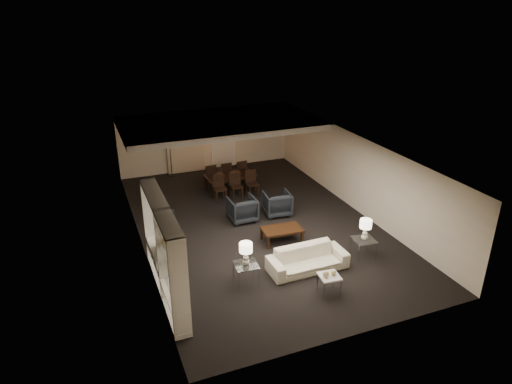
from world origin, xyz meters
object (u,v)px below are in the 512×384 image
at_px(side_table_right, 363,248).
at_px(dining_table, 231,183).
at_px(armchair_left, 242,209).
at_px(chair_fr, 240,171).
at_px(table_lamp_right, 365,230).
at_px(chair_nr, 252,183).
at_px(chair_fm, 225,173).
at_px(marble_table, 329,284).
at_px(floor_lamp, 170,153).
at_px(pendant_light, 228,135).
at_px(sofa, 308,259).
at_px(coffee_table, 282,235).
at_px(chair_nl, 220,188).
at_px(chair_fl, 210,176).
at_px(television, 161,244).
at_px(side_table_left, 246,274).
at_px(floor_speaker, 173,227).
at_px(vase_blue, 172,273).
at_px(vase_amber, 165,240).
at_px(table_lamp_left, 246,254).
at_px(armchair_right, 277,203).
at_px(chair_nm, 236,186).

height_order(side_table_right, dining_table, dining_table).
xyz_separation_m(armchair_left, chair_fr, (1.02, 3.04, 0.08)).
height_order(table_lamp_right, dining_table, table_lamp_right).
distance_m(chair_nr, chair_fm, 1.43).
distance_m(marble_table, floor_lamp, 9.38).
bearing_deg(pendant_light, sofa, -89.98).
height_order(coffee_table, side_table_right, side_table_right).
bearing_deg(chair_nl, pendant_light, 62.18).
bearing_deg(dining_table, armchair_left, -102.85).
bearing_deg(chair_fl, pendant_light, 177.84).
xyz_separation_m(side_table_right, television, (-5.28, 0.87, 0.78)).
height_order(side_table_left, chair_nr, chair_nr).
bearing_deg(side_table_right, floor_speaker, 150.32).
xyz_separation_m(vase_blue, dining_table, (3.43, 6.35, -0.84)).
xyz_separation_m(pendant_light, floor_lamp, (-1.85, 1.70, -0.99)).
relative_size(vase_amber, floor_speaker, 0.16).
bearing_deg(sofa, coffee_table, 89.21).
distance_m(pendant_light, armchair_left, 3.48).
xyz_separation_m(pendant_light, marble_table, (0.00, -7.47, -1.68)).
bearing_deg(chair_nl, television, -121.28).
bearing_deg(television, pendant_light, -33.04).
bearing_deg(coffee_table, table_lamp_right, -43.26).
bearing_deg(table_lamp_left, armchair_right, 55.12).
relative_size(sofa, chair_nr, 2.25).
relative_size(side_table_right, vase_amber, 3.26).
xyz_separation_m(television, chair_fr, (4.00, 5.47, -0.58)).
bearing_deg(television, dining_table, -35.18).
height_order(coffee_table, table_lamp_left, table_lamp_left).
distance_m(pendant_light, floor_speaker, 4.94).
height_order(table_lamp_left, floor_speaker, table_lamp_left).
relative_size(sofa, vase_amber, 11.88).
height_order(coffee_table, chair_nl, chair_nl).
height_order(side_table_right, marble_table, side_table_right).
bearing_deg(vase_blue, vase_amber, 90.00).
bearing_deg(chair_fr, dining_table, 43.32).
height_order(sofa, vase_amber, vase_amber).
bearing_deg(armchair_left, side_table_right, 123.98).
relative_size(table_lamp_right, marble_table, 1.24).
height_order(armchair_left, chair_fl, chair_fl).
distance_m(table_lamp_right, chair_nm, 5.39).
bearing_deg(floor_speaker, side_table_left, -89.90).
relative_size(sofa, floor_speaker, 1.95).
height_order(dining_table, chair_fm, chair_fm).
height_order(table_lamp_left, marble_table, table_lamp_left).
xyz_separation_m(table_lamp_right, television, (-5.28, 0.87, 0.21)).
height_order(floor_speaker, dining_table, floor_speaker).
height_order(chair_fl, chair_fr, same).
height_order(chair_nl, chair_fr, same).
height_order(table_lamp_left, chair_nr, table_lamp_left).
xyz_separation_m(dining_table, chair_nm, (-0.00, -0.65, 0.15)).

